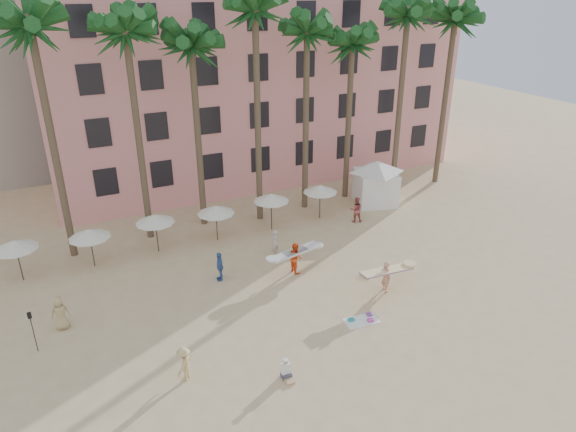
{
  "coord_description": "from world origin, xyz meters",
  "views": [
    {
      "loc": [
        -10.26,
        -17.69,
        15.93
      ],
      "look_at": [
        1.2,
        6.0,
        4.0
      ],
      "focal_mm": 32.0,
      "sensor_mm": 36.0,
      "label": 1
    }
  ],
  "objects_px": {
    "carrier_yellow": "(386,275)",
    "carrier_white": "(295,256)",
    "pink_hotel": "(249,81)",
    "cabana": "(376,178)"
  },
  "relations": [
    {
      "from": "pink_hotel",
      "to": "cabana",
      "type": "distance_m",
      "value": 15.05
    },
    {
      "from": "carrier_white",
      "to": "pink_hotel",
      "type": "bearing_deg",
      "value": 75.4
    },
    {
      "from": "cabana",
      "to": "carrier_white",
      "type": "bearing_deg",
      "value": -146.88
    },
    {
      "from": "pink_hotel",
      "to": "cabana",
      "type": "height_order",
      "value": "pink_hotel"
    },
    {
      "from": "cabana",
      "to": "carrier_yellow",
      "type": "bearing_deg",
      "value": -121.85
    },
    {
      "from": "cabana",
      "to": "carrier_yellow",
      "type": "relative_size",
      "value": 1.69
    },
    {
      "from": "carrier_yellow",
      "to": "carrier_white",
      "type": "bearing_deg",
      "value": 131.17
    },
    {
      "from": "pink_hotel",
      "to": "carrier_white",
      "type": "height_order",
      "value": "pink_hotel"
    },
    {
      "from": "carrier_yellow",
      "to": "cabana",
      "type": "bearing_deg",
      "value": 58.15
    },
    {
      "from": "cabana",
      "to": "pink_hotel",
      "type": "bearing_deg",
      "value": 112.8
    }
  ]
}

